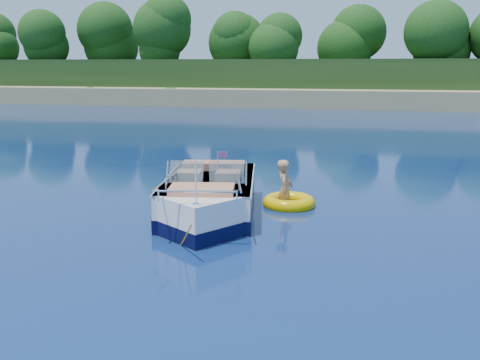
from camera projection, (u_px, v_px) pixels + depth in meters
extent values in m
plane|color=#0A194C|center=(157.00, 251.00, 10.23)|extent=(160.00, 160.00, 0.00)
cube|color=#958256|center=(320.00, 100.00, 46.32)|extent=(170.00, 8.00, 2.00)
cube|color=black|center=(337.00, 84.00, 71.93)|extent=(170.00, 56.00, 6.00)
cylinder|color=black|center=(138.00, 69.00, 52.11)|extent=(0.44, 0.44, 3.20)
sphere|color=black|center=(136.00, 37.00, 51.47)|extent=(5.28, 5.28, 5.28)
cylinder|color=black|center=(325.00, 67.00, 49.54)|extent=(0.44, 0.44, 3.60)
sphere|color=black|center=(326.00, 29.00, 48.82)|extent=(5.94, 5.94, 5.94)
cube|color=white|center=(210.00, 199.00, 12.94)|extent=(2.70, 4.16, 1.07)
cube|color=white|center=(201.00, 220.00, 11.16)|extent=(2.01, 2.01, 1.07)
cube|color=black|center=(210.00, 205.00, 12.97)|extent=(2.74, 4.20, 0.31)
cube|color=black|center=(202.00, 227.00, 11.19)|extent=(2.05, 2.05, 0.31)
cube|color=tan|center=(211.00, 184.00, 13.17)|extent=(2.09, 2.95, 0.10)
cube|color=white|center=(210.00, 179.00, 12.83)|extent=(2.74, 4.17, 0.06)
cube|color=black|center=(218.00, 179.00, 14.99)|extent=(0.62, 0.45, 0.92)
cube|color=#8C9EA5|center=(186.00, 172.00, 12.09)|extent=(0.81, 0.30, 0.49)
cube|color=#8C9EA5|center=(227.00, 172.00, 12.05)|extent=(0.84, 0.51, 0.49)
cube|color=tan|center=(189.00, 179.00, 12.60)|extent=(0.65, 0.65, 0.41)
cube|color=tan|center=(228.00, 180.00, 12.56)|extent=(0.65, 0.65, 0.41)
cube|color=tan|center=(214.00, 169.00, 13.82)|extent=(1.67, 0.84, 0.39)
cube|color=tan|center=(202.00, 194.00, 11.24)|extent=(1.46, 1.00, 0.35)
cylinder|color=white|center=(196.00, 183.00, 10.19)|extent=(0.03, 0.03, 0.87)
cube|color=red|center=(223.00, 155.00, 11.97)|extent=(0.22, 0.06, 0.14)
cube|color=silver|center=(196.00, 204.00, 10.23)|extent=(0.11, 0.08, 0.05)
cylinder|color=gold|center=(186.00, 236.00, 10.00)|extent=(0.58, 0.96, 0.78)
torus|color=#E4B600|center=(289.00, 203.00, 13.48)|extent=(1.70, 1.70, 0.35)
torus|color=red|center=(289.00, 202.00, 13.48)|extent=(1.40, 1.40, 0.12)
imported|color=tan|center=(285.00, 206.00, 13.46)|extent=(0.44, 0.88, 1.69)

